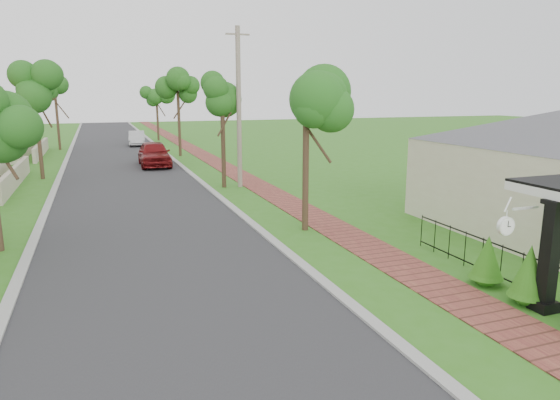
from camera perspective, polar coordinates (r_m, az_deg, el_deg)
ground at (r=10.84m, az=6.72°, el=-13.80°), size 160.00×160.00×0.00m
road at (r=29.09m, az=-16.95°, el=2.21°), size 7.00×120.00×0.02m
kerb_right at (r=29.50m, az=-9.87°, el=2.69°), size 0.30×120.00×0.10m
kerb_left at (r=29.13m, az=-24.13°, el=1.69°), size 0.30×120.00×0.10m
sidewalk at (r=30.06m, az=-4.98°, el=3.00°), size 1.50×120.00×0.03m
porch_post at (r=12.38m, az=28.36°, el=-6.29°), size 0.48×0.48×2.52m
picket_fence at (r=13.44m, az=25.93°, el=-7.31°), size 0.03×8.02×1.00m
street_trees at (r=35.54m, az=-17.90°, el=11.21°), size 10.70×37.65×5.89m
parked_car_red at (r=34.03m, az=-14.19°, el=5.13°), size 2.05×4.86×1.64m
parked_car_white at (r=48.28m, az=-16.05°, el=6.78°), size 1.71×4.10×1.32m
near_tree at (r=17.04m, az=3.02°, el=10.21°), size 2.04×2.04×5.23m
utility_pole at (r=25.41m, az=-4.73°, el=10.48°), size 1.20×0.24×7.94m
station_clock at (r=11.81m, az=24.54°, el=-2.57°), size 1.06×0.13×0.59m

